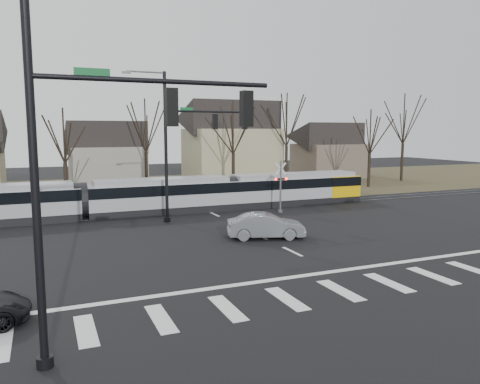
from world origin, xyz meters
name	(u,v)px	position (x,y,z in m)	size (l,w,h in m)	color
ground	(313,261)	(0.00, 0.00, 0.00)	(140.00, 140.00, 0.00)	black
grass_verge	(159,188)	(0.00, 32.00, 0.01)	(140.00, 28.00, 0.01)	#38331E
crosswalk	(365,286)	(0.00, -4.00, 0.01)	(27.00, 2.60, 0.01)	silver
stop_line	(334,271)	(0.00, -1.80, 0.01)	(28.00, 0.35, 0.01)	silver
lane_dashes	(206,210)	(0.00, 16.00, 0.01)	(0.18, 30.00, 0.01)	silver
rail_pair	(207,210)	(0.00, 15.80, 0.03)	(90.00, 1.52, 0.06)	#59595E
tram	(160,194)	(-3.62, 16.00, 1.46)	(35.37, 2.63, 2.68)	gray
sedan	(266,226)	(0.07, 5.30, 0.74)	(4.78, 2.93, 1.49)	slate
signal_pole_near_left	(99,152)	(-10.41, -6.00, 5.70)	(9.28, 0.44, 10.20)	black
signal_pole_far	(188,139)	(-2.41, 12.50, 5.70)	(9.28, 0.44, 10.20)	black
rail_crossing_signal	(281,188)	(5.00, 12.79, 1.89)	(1.08, 0.36, 4.00)	#59595B
tree_row	(192,144)	(2.00, 26.00, 5.00)	(59.20, 7.20, 10.00)	black
house_b	(107,151)	(-5.00, 36.00, 3.97)	(8.64, 7.56, 7.65)	gray
house_c	(231,140)	(9.00, 33.00, 5.23)	(10.80, 8.64, 10.10)	gray
house_d	(328,148)	(24.00, 35.00, 3.97)	(8.64, 7.56, 7.65)	brown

